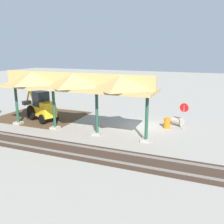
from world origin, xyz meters
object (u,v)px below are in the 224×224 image
concrete_pipe (178,121)px  backhoe (42,107)px  traffic_barrel (167,123)px  stop_sign (184,111)px

concrete_pipe → backhoe: bearing=14.3°
backhoe → traffic_barrel: (-11.69, -1.96, -0.81)m
backhoe → traffic_barrel: backhoe is taller
concrete_pipe → traffic_barrel: size_ratio=1.27×
concrete_pipe → traffic_barrel: 1.44m
backhoe → stop_sign: bearing=-170.7°
concrete_pipe → stop_sign: bearing=118.5°
backhoe → concrete_pipe: size_ratio=4.59×
backhoe → traffic_barrel: bearing=-170.5°
concrete_pipe → traffic_barrel: bearing=58.3°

